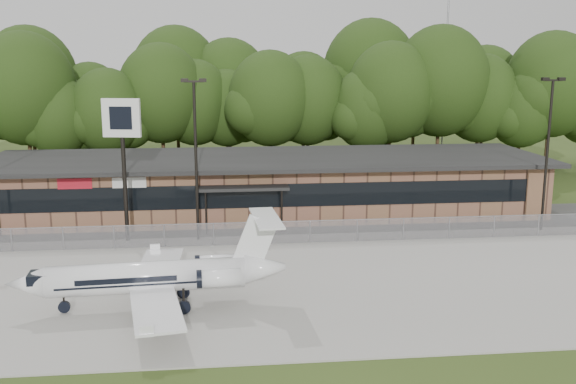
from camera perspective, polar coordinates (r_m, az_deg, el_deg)
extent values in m
plane|color=#304117|center=(26.24, 2.17, -13.95)|extent=(160.00, 160.00, 0.00)
cube|color=#9E9B93|center=(33.56, 0.21, -8.01)|extent=(64.00, 18.00, 0.08)
cube|color=#383835|center=(44.51, -1.40, -3.05)|extent=(50.00, 9.00, 0.06)
cube|color=brown|center=(48.44, -1.84, 0.55)|extent=(40.00, 10.00, 4.00)
cube|color=black|center=(43.48, -1.36, -0.33)|extent=(36.00, 0.08, 1.60)
cube|color=black|center=(47.58, -1.82, 2.98)|extent=(41.00, 11.50, 0.30)
cube|color=black|center=(42.66, -3.98, 0.37)|extent=(6.00, 1.60, 0.20)
cube|color=red|center=(44.14, -18.43, 0.71)|extent=(2.20, 0.06, 0.70)
cube|color=silver|center=(43.52, -13.93, 0.81)|extent=(2.20, 0.06, 0.70)
cube|color=gray|center=(39.99, -0.88, -3.68)|extent=(46.00, 0.03, 1.50)
cube|color=gray|center=(39.80, -0.88, -2.64)|extent=(46.00, 0.04, 0.04)
cylinder|color=gray|center=(75.81, 13.90, 12.22)|extent=(0.20, 0.20, 25.00)
cylinder|color=black|center=(40.44, -8.17, 2.53)|extent=(0.18, 0.18, 10.00)
cube|color=black|center=(39.96, -8.38, 9.70)|extent=(1.20, 0.12, 0.12)
cube|color=black|center=(39.98, -9.19, 9.78)|extent=(0.45, 0.30, 0.22)
cube|color=black|center=(39.94, -7.59, 9.82)|extent=(0.45, 0.30, 0.22)
cylinder|color=black|center=(45.74, 22.02, 2.85)|extent=(0.18, 0.18, 10.00)
cube|color=black|center=(45.32, 22.51, 9.17)|extent=(1.20, 0.12, 0.12)
cube|color=black|center=(45.06, 21.89, 9.30)|extent=(0.45, 0.30, 0.22)
cube|color=black|center=(45.58, 23.13, 9.22)|extent=(0.45, 0.30, 0.22)
cylinder|color=white|center=(30.34, -12.38, -7.52)|extent=(8.97, 2.02, 1.42)
cone|color=white|center=(31.07, -22.34, -7.68)|extent=(1.87, 1.54, 1.42)
cone|color=white|center=(30.50, -2.08, -6.87)|extent=(2.05, 1.55, 1.42)
cube|color=white|center=(27.70, -11.65, -10.25)|extent=(2.31, 5.46, 0.11)
cube|color=white|center=(33.23, -11.38, -6.50)|extent=(2.31, 5.46, 0.11)
cylinder|color=white|center=(29.25, -6.14, -7.76)|extent=(2.01, 0.93, 0.80)
cylinder|color=white|center=(31.35, -6.42, -6.42)|extent=(2.01, 0.93, 0.80)
cube|color=white|center=(30.06, -2.95, -4.58)|extent=(2.19, 0.27, 2.68)
cube|color=white|center=(29.83, -1.95, -2.49)|extent=(1.43, 4.16, 0.09)
cube|color=black|center=(30.86, -21.24, -7.24)|extent=(0.96, 1.12, 0.44)
cube|color=black|center=(30.71, -9.25, -9.54)|extent=(0.85, 2.18, 0.62)
cylinder|color=black|center=(31.16, -19.26, -9.75)|extent=(0.57, 0.57, 0.20)
cylinder|color=black|center=(41.26, -14.34, 1.49)|extent=(0.30, 0.30, 8.61)
cube|color=silver|center=(40.80, -14.59, 6.40)|extent=(2.37, 0.72, 2.37)
cube|color=black|center=(40.67, -14.66, 6.38)|extent=(1.38, 0.31, 1.40)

